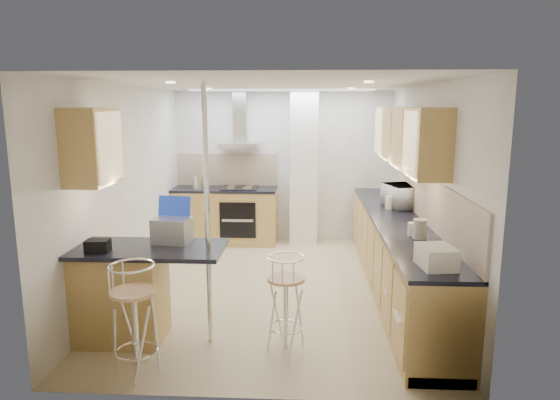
# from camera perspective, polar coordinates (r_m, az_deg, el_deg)

# --- Properties ---
(ground) EXTENTS (4.80, 4.80, 0.00)m
(ground) POSITION_cam_1_polar(r_m,az_deg,el_deg) (6.36, -0.66, -10.04)
(ground) COLOR beige
(ground) RESTS_ON ground
(room_shell) EXTENTS (3.64, 4.84, 2.51)m
(room_shell) POSITION_cam_1_polar(r_m,az_deg,el_deg) (6.35, 2.46, 4.26)
(room_shell) COLOR silver
(room_shell) RESTS_ON ground
(right_counter) EXTENTS (0.63, 4.40, 0.92)m
(right_counter) POSITION_cam_1_polar(r_m,az_deg,el_deg) (6.30, 13.16, -6.11)
(right_counter) COLOR #B18A47
(right_counter) RESTS_ON ground
(back_counter) EXTENTS (1.70, 0.63, 0.92)m
(back_counter) POSITION_cam_1_polar(r_m,az_deg,el_deg) (8.34, -6.28, -1.75)
(back_counter) COLOR #B18A47
(back_counter) RESTS_ON ground
(peninsula) EXTENTS (1.47, 0.72, 0.94)m
(peninsula) POSITION_cam_1_polar(r_m,az_deg,el_deg) (5.06, -14.79, -10.29)
(peninsula) COLOR #B18A47
(peninsula) RESTS_ON ground
(microwave) EXTENTS (0.50, 0.63, 0.30)m
(microwave) POSITION_cam_1_polar(r_m,az_deg,el_deg) (6.83, 13.76, 0.44)
(microwave) COLOR white
(microwave) RESTS_ON right_counter
(laptop) EXTENTS (0.38, 0.31, 0.24)m
(laptop) POSITION_cam_1_polar(r_m,az_deg,el_deg) (4.99, -12.22, -3.42)
(laptop) COLOR #9A9CA1
(laptop) RESTS_ON peninsula
(bag) EXTENTS (0.22, 0.16, 0.11)m
(bag) POSITION_cam_1_polar(r_m,az_deg,el_deg) (4.88, -20.11, -4.93)
(bag) COLOR black
(bag) RESTS_ON peninsula
(bar_stool_near) EXTENTS (0.48, 0.48, 0.99)m
(bar_stool_near) POSITION_cam_1_polar(r_m,az_deg,el_deg) (4.45, -16.27, -13.05)
(bar_stool_near) COLOR tan
(bar_stool_near) RESTS_ON ground
(bar_stool_end) EXTENTS (0.42, 0.42, 0.91)m
(bar_stool_end) POSITION_cam_1_polar(r_m,az_deg,el_deg) (4.75, 0.67, -11.58)
(bar_stool_end) COLOR tan
(bar_stool_end) RESTS_ON ground
(jar_a) EXTENTS (0.12, 0.12, 0.16)m
(jar_a) POSITION_cam_1_polar(r_m,az_deg,el_deg) (6.73, 12.45, -0.26)
(jar_a) COLOR silver
(jar_a) RESTS_ON right_counter
(jar_b) EXTENTS (0.14, 0.14, 0.16)m
(jar_b) POSITION_cam_1_polar(r_m,az_deg,el_deg) (6.68, 13.51, -0.38)
(jar_b) COLOR silver
(jar_b) RESTS_ON right_counter
(jar_c) EXTENTS (0.16, 0.16, 0.20)m
(jar_c) POSITION_cam_1_polar(r_m,az_deg,el_deg) (5.30, 15.69, -3.20)
(jar_c) COLOR #C2B69B
(jar_c) RESTS_ON right_counter
(jar_d) EXTENTS (0.11, 0.11, 0.13)m
(jar_d) POSITION_cam_1_polar(r_m,az_deg,el_deg) (5.40, 14.89, -3.24)
(jar_d) COLOR white
(jar_d) RESTS_ON right_counter
(bread_bin) EXTENTS (0.32, 0.38, 0.18)m
(bread_bin) POSITION_cam_1_polar(r_m,az_deg,el_deg) (4.41, 17.44, -6.23)
(bread_bin) COLOR silver
(bread_bin) RESTS_ON right_counter
(kettle) EXTENTS (0.16, 0.16, 0.22)m
(kettle) POSITION_cam_1_polar(r_m,az_deg,el_deg) (8.20, -9.35, 2.00)
(kettle) COLOR silver
(kettle) RESTS_ON back_counter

